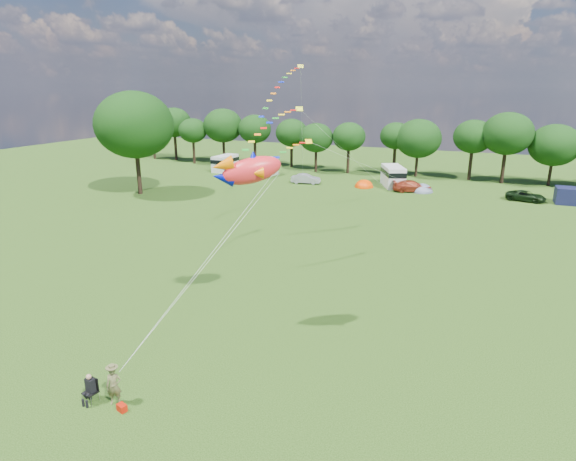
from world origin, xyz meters
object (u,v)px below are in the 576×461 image
at_px(car_c, 412,186).
at_px(fish_kite, 246,170).
at_px(car_d, 526,196).
at_px(camp_chair, 91,385).
at_px(campervan_c, 393,176).
at_px(tent_greyblue, 422,192).
at_px(campervan_a, 225,163).
at_px(tent_orange, 364,187).
at_px(car_a, 242,171).
at_px(car_b, 306,179).
at_px(big_tree, 134,125).
at_px(campervan_b, 263,167).
at_px(kite_flyer, 114,386).

relative_size(car_c, fish_kite, 1.29).
distance_m(car_d, camp_chair, 55.50).
xyz_separation_m(campervan_c, tent_greyblue, (4.48, -2.27, -1.53)).
distance_m(tent_greyblue, fish_kite, 44.12).
distance_m(campervan_a, tent_orange, 25.39).
distance_m(car_a, car_d, 41.12).
relative_size(car_c, campervan_c, 0.79).
bearing_deg(campervan_a, car_b, -104.57).
distance_m(big_tree, car_a, 20.06).
bearing_deg(car_c, camp_chair, 154.10).
bearing_deg(tent_greyblue, campervan_a, 172.99).
height_order(car_c, tent_greyblue, car_c).
xyz_separation_m(car_a, campervan_b, (3.45, 0.84, 0.82)).
bearing_deg(car_d, kite_flyer, 172.14).
xyz_separation_m(car_d, camp_chair, (-19.83, -51.84, 0.22)).
bearing_deg(car_b, campervan_c, -86.37).
xyz_separation_m(car_a, camp_chair, (21.26, -53.48, 0.17)).
bearing_deg(car_c, campervan_c, 30.52).
height_order(campervan_a, camp_chair, campervan_a).
bearing_deg(big_tree, car_a, 70.91).
bearing_deg(car_a, car_c, -86.25).
xyz_separation_m(car_b, fish_kite, (12.71, -42.09, 8.69)).
relative_size(campervan_a, campervan_c, 0.85).
xyz_separation_m(car_a, tent_orange, (20.31, -1.14, -0.67)).
relative_size(car_c, campervan_a, 0.93).
height_order(kite_flyer, fish_kite, fish_kite).
distance_m(big_tree, car_d, 50.28).
bearing_deg(kite_flyer, tent_orange, 63.52).
relative_size(car_c, kite_flyer, 2.73).
height_order(car_d, campervan_c, campervan_c).
height_order(campervan_a, tent_greyblue, campervan_a).
bearing_deg(big_tree, campervan_b, 62.48).
bearing_deg(car_c, big_tree, 95.87).
height_order(big_tree, camp_chair, big_tree).
height_order(kite_flyer, camp_chair, kite_flyer).
bearing_deg(kite_flyer, car_d, 41.30).
distance_m(car_b, fish_kite, 44.82).
bearing_deg(car_b, car_c, -99.24).
height_order(car_d, kite_flyer, kite_flyer).
distance_m(car_d, campervan_b, 37.72).
distance_m(tent_greyblue, kite_flyer, 52.37).
bearing_deg(tent_greyblue, big_tree, -154.91).
relative_size(campervan_a, kite_flyer, 2.93).
bearing_deg(campervan_c, campervan_b, 67.35).
height_order(car_c, fish_kite, fish_kite).
relative_size(car_c, car_d, 1.07).
xyz_separation_m(big_tree, fish_kite, (30.45, -26.85, 0.38)).
xyz_separation_m(big_tree, car_d, (47.06, 15.61, -8.37)).
height_order(big_tree, campervan_c, big_tree).
relative_size(car_c, tent_greyblue, 1.57).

